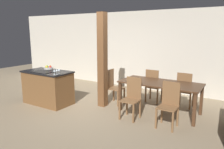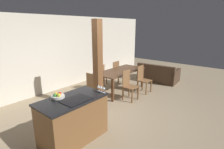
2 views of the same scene
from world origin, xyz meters
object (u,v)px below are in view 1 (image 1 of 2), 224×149
timber_post (102,61)px  wine_glass_far (59,70)px  wine_glass_near (54,71)px  dining_chair_head_end (113,86)px  dining_chair_far_right (185,90)px  fruit_bowl (48,68)px  kitchen_island (48,87)px  dining_chair_far_left (153,85)px  dining_table (160,86)px  dining_chair_near_left (132,97)px  dining_chair_near_right (169,104)px  wine_glass_middle (57,70)px

timber_post → wine_glass_far: bearing=-135.3°
wine_glass_near → dining_chair_head_end: bearing=53.8°
wine_glass_far → dining_chair_far_right: 3.34m
fruit_bowl → wine_glass_near: (0.79, -0.52, 0.07)m
dining_chair_far_right → dining_chair_head_end: same height
kitchen_island → wine_glass_near: wine_glass_near is taller
wine_glass_near → dining_chair_far_left: 2.77m
dining_table → dining_chair_far_right: size_ratio=2.04×
kitchen_island → dining_chair_far_left: 2.99m
dining_chair_near_left → dining_chair_near_right: bearing=0.0°
wine_glass_middle → wine_glass_far: size_ratio=1.00×
wine_glass_near → dining_table: wine_glass_near is taller
kitchen_island → dining_chair_near_left: (2.48, 0.31, 0.03)m
wine_glass_middle → kitchen_island: bearing=159.8°
dining_chair_far_right → timber_post: bearing=27.4°
dining_table → dining_chair_near_left: size_ratio=2.04×
dining_table → dining_chair_far_left: 0.83m
dining_chair_far_left → dining_chair_far_right: size_ratio=1.00×
fruit_bowl → dining_chair_head_end: bearing=23.9°
fruit_bowl → wine_glass_far: (0.79, -0.36, 0.07)m
fruit_bowl → wine_glass_middle: 0.91m
wine_glass_middle → dining_chair_head_end: wine_glass_middle is taller
wine_glass_middle → dining_chair_head_end: 1.63m
dining_chair_near_left → dining_chair_near_right: 0.89m
dining_chair_far_left → dining_table: bearing=123.3°
dining_chair_near_left → dining_chair_far_right: size_ratio=1.00×
wine_glass_near → dining_chair_head_end: (0.94, 1.29, -0.55)m
dining_chair_head_end → dining_chair_far_right: bearing=-69.6°
fruit_bowl → dining_table: size_ratio=0.14×
wine_glass_near → dining_chair_far_right: size_ratio=0.15×
dining_chair_near_right → dining_chair_far_left: size_ratio=1.00×
wine_glass_far → dining_chair_near_left: (1.87, 0.46, -0.55)m
dining_chair_far_right → dining_chair_head_end: 1.93m
dining_chair_near_left → fruit_bowl: bearing=-177.9°
dining_chair_head_end → dining_table: bearing=-90.0°
dining_chair_near_right → dining_chair_far_right: (-0.00, 1.35, 0.00)m
wine_glass_near → dining_table: size_ratio=0.07×
dining_chair_near_right → dining_table: bearing=123.3°
fruit_bowl → dining_table: bearing=13.9°
wine_glass_near → dining_chair_near_right: bearing=12.7°
wine_glass_middle → timber_post: bearing=47.4°
fruit_bowl → wine_glass_near: size_ratio=1.84×
dining_chair_near_right → dining_chair_far_right: 1.35m
timber_post → kitchen_island: bearing=-155.4°
dining_chair_far_right → kitchen_island: bearing=26.2°
wine_glass_near → dining_chair_head_end: size_ratio=0.15×
wine_glass_middle → dining_table: bearing=27.7°
dining_chair_far_left → fruit_bowl: bearing=28.5°
kitchen_island → wine_glass_far: size_ratio=9.46×
wine_glass_middle → wine_glass_far: bearing=90.0°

